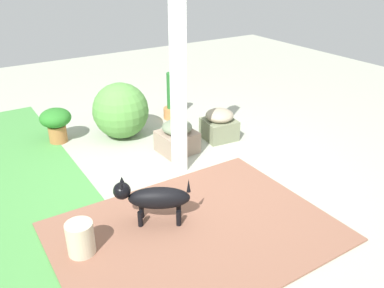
% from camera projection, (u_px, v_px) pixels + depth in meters
% --- Properties ---
extents(ground_plane, '(12.00, 12.00, 0.00)m').
position_uv_depth(ground_plane, '(190.00, 174.00, 4.53)').
color(ground_plane, '#A7AC99').
extents(brick_path, '(1.80, 2.40, 0.02)m').
position_uv_depth(brick_path, '(195.00, 232.00, 3.59)').
color(brick_path, '#895A46').
rests_on(brick_path, ground).
extents(porch_pillar, '(0.13, 0.13, 2.31)m').
position_uv_depth(porch_pillar, '(178.00, 71.00, 4.13)').
color(porch_pillar, white).
rests_on(porch_pillar, ground).
extents(stone_planter_nearest, '(0.43, 0.44, 0.41)m').
position_uv_depth(stone_planter_nearest, '(219.00, 124.00, 5.31)').
color(stone_planter_nearest, gray).
rests_on(stone_planter_nearest, ground).
extents(stone_planter_near, '(0.43, 0.46, 0.41)m').
position_uv_depth(stone_planter_near, '(177.00, 137.00, 4.96)').
color(stone_planter_near, gray).
rests_on(stone_planter_near, ground).
extents(round_shrub, '(0.74, 0.74, 0.74)m').
position_uv_depth(round_shrub, '(121.00, 111.00, 5.30)').
color(round_shrub, '#549141').
rests_on(round_shrub, ground).
extents(terracotta_pot_tall, '(0.25, 0.25, 0.69)m').
position_uv_depth(terracotta_pot_tall, '(172.00, 102.00, 5.93)').
color(terracotta_pot_tall, '#BC7744').
rests_on(terracotta_pot_tall, ground).
extents(terracotta_pot_broad, '(0.40, 0.40, 0.46)m').
position_uv_depth(terracotta_pot_broad, '(56.00, 122.00, 5.18)').
color(terracotta_pot_broad, '#A86A3A').
rests_on(terracotta_pot_broad, ground).
extents(dog, '(0.47, 0.65, 0.47)m').
position_uv_depth(dog, '(154.00, 198.00, 3.61)').
color(dog, black).
rests_on(dog, ground).
extents(ceramic_urn, '(0.23, 0.23, 0.30)m').
position_uv_depth(ceramic_urn, '(81.00, 239.00, 3.28)').
color(ceramic_urn, beige).
rests_on(ceramic_urn, ground).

